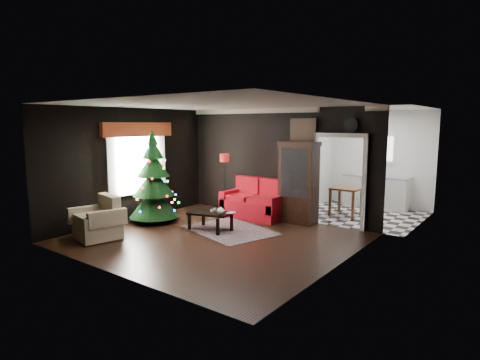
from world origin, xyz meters
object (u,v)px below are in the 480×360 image
Objects in this scene: coffee_table at (210,221)px; teapot at (221,211)px; armchair at (97,218)px; wall_clock at (351,125)px; curio_cabinet at (298,184)px; floor_lamp at (225,184)px; christmas_tree at (154,180)px; kitchen_table at (346,202)px; loveseat at (254,199)px.

coffee_table is 5.17× the size of teapot.
wall_clock is at bearing 58.29° from armchair.
floor_lamp is (-1.96, -0.43, -0.12)m from curio_cabinet.
christmas_tree is 5.01m from kitchen_table.
armchair is 4.87× the size of teapot.
coffee_table is 0.48m from teapot.
armchair is at bearing -134.31° from teapot.
coffee_table is at bearing 7.40° from christmas_tree.
teapot is (1.09, -1.49, -0.32)m from floor_lamp.
floor_lamp is at bearing -144.56° from kitchen_table.
wall_clock is at bearing -66.25° from kitchen_table.
wall_clock is (2.44, 2.02, 2.16)m from coffee_table.
floor_lamp is 1.88m from christmas_tree.
loveseat is at bearing -169.17° from curio_cabinet.
loveseat is at bearing 86.74° from coffee_table.
armchair is 5.87m from wall_clock.
floor_lamp reaches higher than coffee_table.
christmas_tree is at bearing -135.40° from kitchen_table.
loveseat reaches higher than coffee_table.
floor_lamp is 1.84× the size of armchair.
armchair is at bearing -113.36° from loveseat.
loveseat is 1.06× the size of floor_lamp.
teapot is (2.01, 0.14, -0.54)m from christmas_tree.
floor_lamp reaches higher than kitchen_table.
loveseat is 9.48× the size of teapot.
wall_clock reaches higher than teapot.
floor_lamp is 3.57m from wall_clock.
christmas_tree is at bearing -151.31° from wall_clock.
armchair is at bearing -83.45° from christmas_tree.
armchair is 0.94× the size of coffee_table.
coffee_table is at bearing -140.37° from wall_clock.
coffee_table is at bearing -123.99° from curio_cabinet.
floor_lamp is 5.01× the size of wall_clock.
floor_lamp reaches higher than loveseat.
loveseat reaches higher than teapot.
coffee_table is at bearing -120.04° from kitchen_table.
teapot is at bearing -11.48° from coffee_table.
loveseat is 1.72m from teapot.
curio_cabinet is 1.88m from wall_clock.
curio_cabinet is at bearing 67.35° from armchair.
christmas_tree reaches higher than loveseat.
teapot is (1.82, 1.86, 0.05)m from armchair.
armchair is (-2.69, -3.78, -0.49)m from curio_cabinet.
coffee_table is 3.84m from wall_clock.
coffee_table is (1.64, 0.21, -0.83)m from christmas_tree.
wall_clock reaches higher than coffee_table.
loveseat is 3.88m from armchair.
teapot is (-0.87, -1.92, -0.44)m from curio_cabinet.
loveseat is 0.90m from floor_lamp.
teapot is at bearing -80.67° from loveseat.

